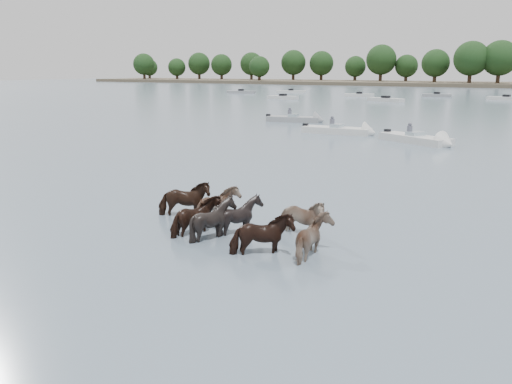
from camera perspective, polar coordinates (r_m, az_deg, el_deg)
The scene contains 8 objects.
ground at distance 15.12m, azimuth 3.09°, elevation -5.42°, with size 400.00×400.00×0.00m, color #4E6070.
shoreline at distance 179.90m, azimuth 5.03°, elevation 11.75°, with size 160.00×30.00×1.00m, color #4C4233.
pony_herd at distance 15.65m, azimuth -2.06°, elevation -3.12°, with size 7.19×3.74×1.48m.
motorboat_a at distance 40.65m, azimuth 9.75°, elevation 6.50°, with size 5.81×1.80×1.92m.
motorboat_b at distance 36.45m, azimuth 17.69°, elevation 5.32°, with size 5.71×4.16×1.92m.
motorboat_f at distance 49.49m, azimuth 4.93°, elevation 7.81°, with size 5.62×2.61×1.92m.
distant_flotilla at distance 88.38m, azimuth 25.46°, elevation 8.96°, with size 104.12×25.26×0.93m.
treeline at distance 177.24m, azimuth 7.85°, elevation 13.65°, with size 147.79×22.38×12.24m.
Camera 1 is at (6.47, -12.79, 4.82)m, focal length 37.05 mm.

